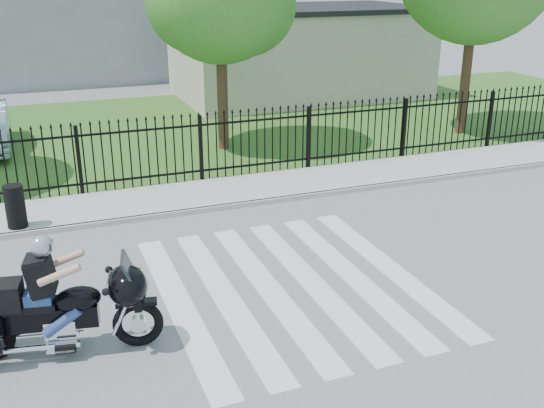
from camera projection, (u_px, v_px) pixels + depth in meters
name	position (u px, v px, depth m)	size (l,w,h in m)	color
ground	(291.00, 285.00, 11.29)	(120.00, 120.00, 0.00)	slate
crosswalk	(291.00, 285.00, 11.28)	(5.00, 5.50, 0.01)	silver
sidewalk	(213.00, 193.00, 15.63)	(40.00, 2.00, 0.12)	#ADAAA3
curb	(225.00, 207.00, 14.76)	(40.00, 0.12, 0.12)	#ADAAA3
grass_strip	(156.00, 130.00, 21.76)	(40.00, 12.00, 0.02)	#365F20
iron_fence	(201.00, 150.00, 16.21)	(26.00, 0.04, 1.80)	black
building_low	(299.00, 54.00, 26.98)	(10.00, 6.00, 3.50)	beige
building_low_roof	(300.00, 9.00, 26.33)	(10.20, 6.20, 0.20)	black
motorcycle_rider	(54.00, 305.00, 9.08)	(2.87, 1.29, 1.92)	black
litter_bin	(15.00, 206.00, 13.34)	(0.41, 0.41, 0.92)	black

